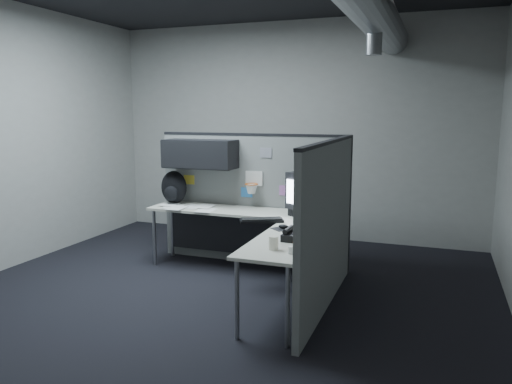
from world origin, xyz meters
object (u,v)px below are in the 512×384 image
at_px(keyboard, 262,220).
at_px(phone, 295,236).
at_px(desk, 253,226).
at_px(monitor, 312,194).
at_px(backpack, 174,188).

xyz_separation_m(keyboard, phone, (0.54, -0.60, 0.02)).
height_order(desk, phone, phone).
relative_size(desk, monitor, 3.94).
distance_m(desk, phone, 1.12).
distance_m(monitor, backpack, 1.83).
bearing_deg(keyboard, monitor, 66.97).
relative_size(monitor, phone, 2.43).
bearing_deg(backpack, monitor, 1.53).
bearing_deg(keyboard, phone, -30.41).
distance_m(phone, backpack, 2.30).
bearing_deg(keyboard, backpack, 174.09).
bearing_deg(phone, desk, 141.59).
height_order(keyboard, phone, phone).
bearing_deg(monitor, keyboard, -146.15).
xyz_separation_m(monitor, backpack, (-1.83, 0.12, -0.05)).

